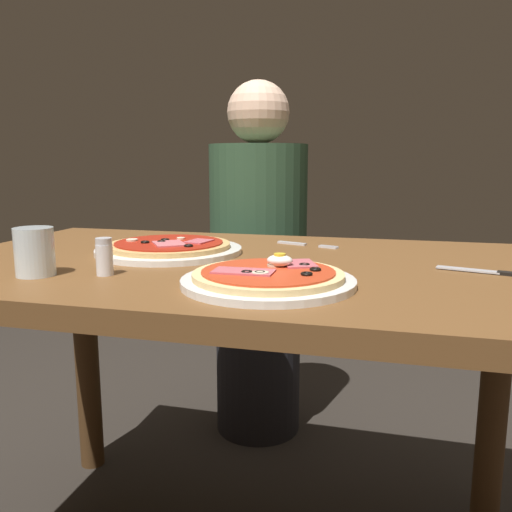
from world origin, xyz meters
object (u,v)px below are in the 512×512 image
at_px(dining_table, 236,315).
at_px(salt_shaker, 104,257).
at_px(water_glass_near, 35,255).
at_px(fork, 302,244).
at_px(knife, 501,273).
at_px(diner_person, 258,271).
at_px(pizza_across_left, 169,248).
at_px(pizza_foreground, 268,278).

bearing_deg(dining_table, salt_shaker, -134.47).
bearing_deg(water_glass_near, fork, 48.45).
xyz_separation_m(dining_table, knife, (0.50, -0.00, 0.12)).
height_order(water_glass_near, diner_person, diner_person).
xyz_separation_m(fork, knife, (0.40, -0.23, 0.00)).
height_order(knife, diner_person, diner_person).
distance_m(pizza_across_left, diner_person, 0.65).
bearing_deg(diner_person, dining_table, 100.59).
distance_m(dining_table, pizza_foreground, 0.26).
distance_m(water_glass_near, salt_shaker, 0.12).
relative_size(dining_table, pizza_across_left, 3.93).
relative_size(pizza_foreground, diner_person, 0.24).
bearing_deg(water_glass_near, knife, 15.18).
relative_size(water_glass_near, knife, 0.44).
distance_m(pizza_foreground, knife, 0.43).
distance_m(dining_table, water_glass_near, 0.40).
bearing_deg(fork, knife, -30.34).
height_order(water_glass_near, salt_shaker, water_glass_near).
relative_size(dining_table, knife, 6.49).
bearing_deg(fork, salt_shaker, -124.08).
bearing_deg(salt_shaker, pizza_across_left, 85.64).
height_order(dining_table, knife, knife).
height_order(pizza_across_left, fork, pizza_across_left).
height_order(fork, knife, knife).
relative_size(pizza_foreground, pizza_across_left, 0.90).
bearing_deg(knife, salt_shaker, -164.93).
height_order(pizza_foreground, pizza_across_left, pizza_foreground).
bearing_deg(dining_table, water_glass_near, -143.74).
distance_m(dining_table, salt_shaker, 0.30).
bearing_deg(knife, pizza_across_left, 175.36).
bearing_deg(knife, fork, 149.66).
height_order(dining_table, salt_shaker, salt_shaker).
relative_size(fork, salt_shaker, 2.30).
xyz_separation_m(pizza_across_left, fork, (0.26, 0.18, -0.01)).
bearing_deg(pizza_foreground, salt_shaker, 179.60).
distance_m(knife, diner_person, 0.94).
xyz_separation_m(dining_table, pizza_across_left, (-0.17, 0.05, 0.13)).
bearing_deg(salt_shaker, diner_person, 86.17).
distance_m(pizza_across_left, salt_shaker, 0.24).
bearing_deg(fork, dining_table, -113.09).
xyz_separation_m(knife, diner_person, (-0.62, 0.68, -0.17)).
height_order(dining_table, pizza_across_left, pizza_across_left).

